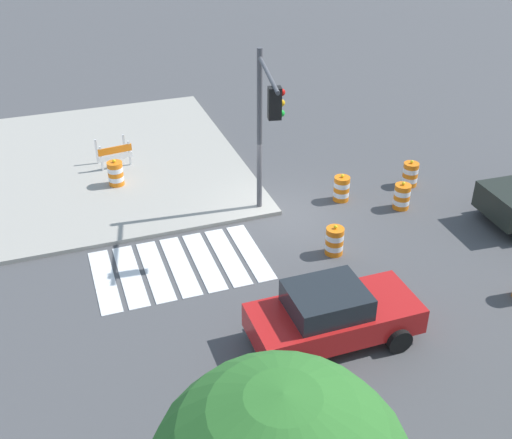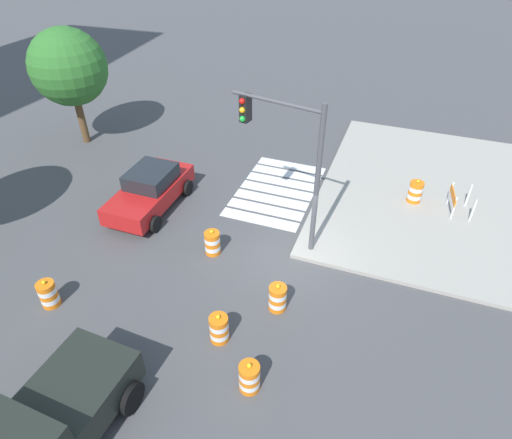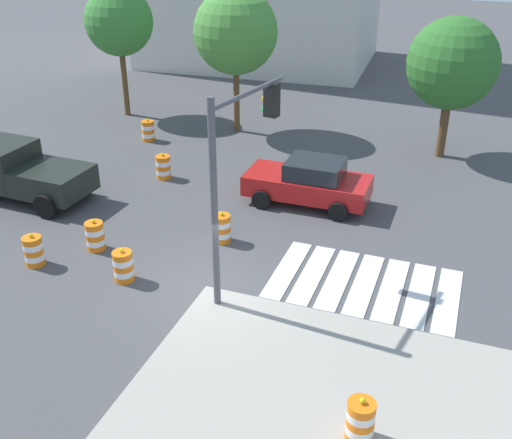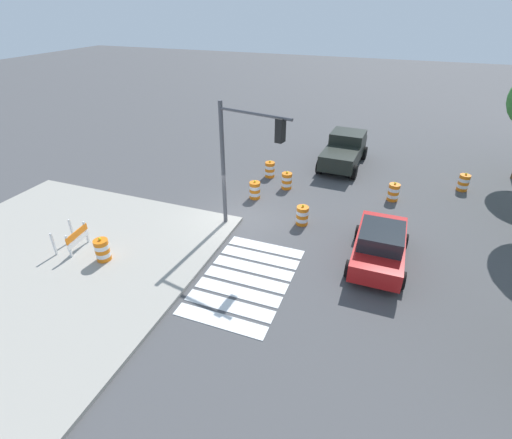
% 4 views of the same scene
% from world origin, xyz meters
% --- Properties ---
extents(ground_plane, '(120.00, 120.00, 0.00)m').
position_xyz_m(ground_plane, '(0.00, 0.00, 0.00)').
color(ground_plane, '#474749').
extents(sidewalk_corner, '(12.00, 12.00, 0.15)m').
position_xyz_m(sidewalk_corner, '(6.00, -6.00, 0.07)').
color(sidewalk_corner, '#9E998E').
rests_on(sidewalk_corner, ground).
extents(crosswalk_stripes, '(5.10, 3.20, 0.02)m').
position_xyz_m(crosswalk_stripes, '(4.00, 1.80, 0.01)').
color(crosswalk_stripes, silver).
rests_on(crosswalk_stripes, ground).
extents(sports_car, '(4.30, 2.15, 1.63)m').
position_xyz_m(sports_car, '(1.11, 6.26, 0.81)').
color(sports_car, red).
rests_on(sports_car, ground).
extents(traffic_barrel_near_corner, '(0.56, 0.56, 1.02)m').
position_xyz_m(traffic_barrel_near_corner, '(-4.09, 0.92, 0.45)').
color(traffic_barrel_near_corner, orange).
rests_on(traffic_barrel_near_corner, ground).
extents(traffic_barrel_crosswalk_end, '(0.56, 0.56, 1.02)m').
position_xyz_m(traffic_barrel_crosswalk_end, '(-2.38, -0.30, 0.45)').
color(traffic_barrel_crosswalk_end, orange).
rests_on(traffic_barrel_crosswalk_end, ground).
extents(traffic_barrel_median_far, '(0.56, 0.56, 1.02)m').
position_xyz_m(traffic_barrel_median_far, '(-4.70, 6.48, 0.45)').
color(traffic_barrel_median_far, orange).
rests_on(traffic_barrel_median_far, ground).
extents(traffic_barrel_far_curb, '(0.56, 0.56, 1.02)m').
position_xyz_m(traffic_barrel_far_curb, '(-0.67, 2.70, 0.45)').
color(traffic_barrel_far_curb, orange).
rests_on(traffic_barrel_far_curb, ground).
extents(traffic_barrel_lane_center, '(0.56, 0.56, 1.02)m').
position_xyz_m(traffic_barrel_lane_center, '(-5.27, -0.46, 0.45)').
color(traffic_barrel_lane_center, orange).
rests_on(traffic_barrel_lane_center, ground).
extents(traffic_barrel_on_sidewalk, '(0.56, 0.56, 1.02)m').
position_xyz_m(traffic_barrel_on_sidewalk, '(5.01, -3.84, 0.60)').
color(traffic_barrel_on_sidewalk, orange).
rests_on(traffic_barrel_on_sidewalk, sidewalk_corner).
extents(construction_barricade, '(1.32, 0.92, 1.00)m').
position_xyz_m(construction_barricade, '(4.81, -5.39, 0.72)').
color(construction_barricade, silver).
rests_on(construction_barricade, sidewalk_corner).
extents(traffic_light_pole, '(0.82, 3.24, 5.50)m').
position_xyz_m(traffic_light_pole, '(0.81, 0.52, 3.91)').
color(traffic_light_pole, '#4C4C51').
rests_on(traffic_light_pole, sidewalk_corner).
extents(street_tree_streetside_far, '(3.58, 3.58, 5.64)m').
position_xyz_m(street_tree_streetside_far, '(5.02, 12.52, 3.83)').
color(street_tree_streetside_far, brown).
rests_on(street_tree_streetside_far, ground).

